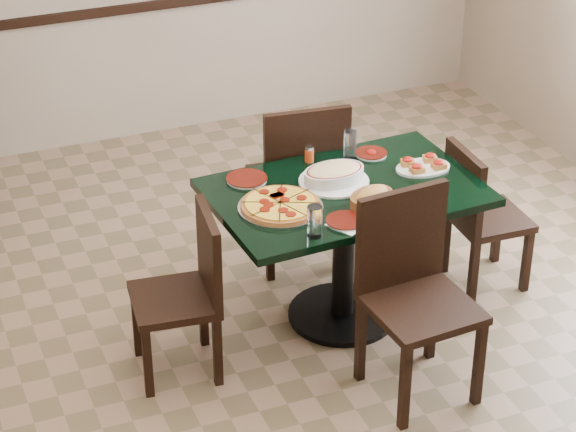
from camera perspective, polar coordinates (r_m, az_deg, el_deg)
name	(u,v)px	position (r m, az deg, el deg)	size (l,w,h in m)	color
floor	(290,360)	(5.52, 0.11, -7.32)	(5.50, 5.50, 0.00)	#7F6249
main_table	(344,221)	(5.52, 2.89, -0.27)	(1.33, 0.90, 0.75)	black
chair_far	(301,175)	(5.97, 0.66, 2.07)	(0.51, 0.51, 0.98)	black
chair_near	(412,283)	(5.11, 6.33, -3.40)	(0.49, 0.49, 0.97)	black
chair_right	(478,211)	(5.93, 9.61, 0.25)	(0.39, 0.39, 0.81)	black
chair_left	(190,286)	(5.23, -5.02, -3.57)	(0.43, 0.43, 0.83)	black
pepperoni_pizza	(280,205)	(5.24, -0.39, 0.55)	(0.40, 0.40, 0.04)	silver
lasagna_casserole	(334,174)	(5.46, 2.35, 2.14)	(0.35, 0.35, 0.09)	silver
bread_basket	(371,198)	(5.27, 4.26, 0.92)	(0.28, 0.24, 0.10)	brown
bruschetta_platter	(423,165)	(5.63, 6.88, 2.59)	(0.29, 0.21, 0.05)	silver
side_plate_near	(346,221)	(5.14, 2.94, -0.26)	(0.18, 0.18, 0.02)	silver
side_plate_far_r	(371,153)	(5.76, 4.25, 3.20)	(0.16, 0.16, 0.03)	silver
side_plate_far_l	(247,179)	(5.50, -2.11, 1.90)	(0.20, 0.20, 0.02)	silver
napkin_setting	(349,224)	(5.13, 3.09, -0.39)	(0.21, 0.21, 0.01)	white
water_glass_a	(350,144)	(5.70, 3.17, 3.67)	(0.07, 0.07, 0.14)	white
water_glass_b	(315,221)	(5.00, 1.36, -0.27)	(0.07, 0.07, 0.15)	white
pepper_shaker	(309,154)	(5.66, 1.09, 3.18)	(0.05, 0.05, 0.08)	#D14216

